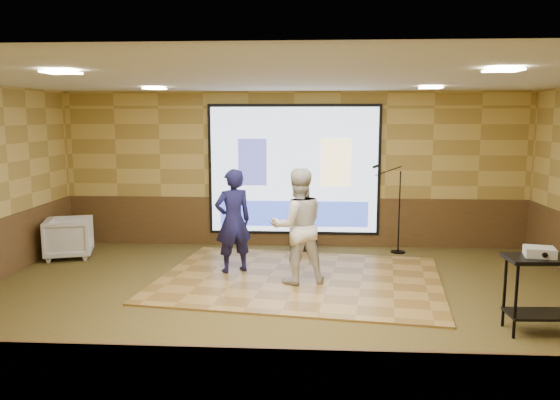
# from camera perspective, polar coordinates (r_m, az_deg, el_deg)

# --- Properties ---
(ground) EXTENTS (9.00, 9.00, 0.00)m
(ground) POSITION_cam_1_polar(r_m,az_deg,el_deg) (7.48, 0.47, -10.99)
(ground) COLOR #323819
(ground) RESTS_ON ground
(room_shell) EXTENTS (9.04, 7.04, 3.02)m
(room_shell) POSITION_cam_1_polar(r_m,az_deg,el_deg) (7.06, 0.49, 5.23)
(room_shell) COLOR tan
(room_shell) RESTS_ON ground
(wainscot_back) EXTENTS (9.00, 0.04, 0.95)m
(wainscot_back) POSITION_cam_1_polar(r_m,az_deg,el_deg) (10.72, 1.45, -2.29)
(wainscot_back) COLOR #452E17
(wainscot_back) RESTS_ON ground
(projector_screen) EXTENTS (3.32, 0.06, 2.52)m
(projector_screen) POSITION_cam_1_polar(r_m,az_deg,el_deg) (10.53, 1.46, 3.01)
(projector_screen) COLOR black
(projector_screen) RESTS_ON room_shell
(downlight_nw) EXTENTS (0.32, 0.32, 0.02)m
(downlight_nw) POSITION_cam_1_polar(r_m,az_deg,el_deg) (9.21, -12.97, 11.29)
(downlight_nw) COLOR #FCECBD
(downlight_nw) RESTS_ON room_shell
(downlight_ne) EXTENTS (0.32, 0.32, 0.02)m
(downlight_ne) POSITION_cam_1_polar(r_m,az_deg,el_deg) (9.03, 15.48, 11.25)
(downlight_ne) COLOR #FCECBD
(downlight_ne) RESTS_ON room_shell
(downlight_sw) EXTENTS (0.32, 0.32, 0.02)m
(downlight_sw) POSITION_cam_1_polar(r_m,az_deg,el_deg) (6.12, -21.88, 12.28)
(downlight_sw) COLOR #FCECBD
(downlight_sw) RESTS_ON room_shell
(downlight_se) EXTENTS (0.32, 0.32, 0.02)m
(downlight_se) POSITION_cam_1_polar(r_m,az_deg,el_deg) (5.85, 22.29, 12.45)
(downlight_se) COLOR #FCECBD
(downlight_se) RESTS_ON room_shell
(dance_floor) EXTENTS (4.70, 3.82, 0.03)m
(dance_floor) POSITION_cam_1_polar(r_m,az_deg,el_deg) (8.61, 2.06, -8.21)
(dance_floor) COLOR olive
(dance_floor) RESTS_ON ground
(player_left) EXTENTS (0.73, 0.64, 1.67)m
(player_left) POSITION_cam_1_polar(r_m,az_deg,el_deg) (8.78, -4.93, -2.19)
(player_left) COLOR #151440
(player_left) RESTS_ON dance_floor
(player_right) EXTENTS (0.99, 0.86, 1.74)m
(player_right) POSITION_cam_1_polar(r_m,az_deg,el_deg) (8.17, 1.88, -2.74)
(player_right) COLOR silver
(player_right) RESTS_ON dance_floor
(av_table) EXTENTS (0.87, 0.46, 0.92)m
(av_table) POSITION_cam_1_polar(r_m,az_deg,el_deg) (7.10, 25.82, -7.60)
(av_table) COLOR black
(av_table) RESTS_ON ground
(projector) EXTENTS (0.38, 0.33, 0.11)m
(projector) POSITION_cam_1_polar(r_m,az_deg,el_deg) (7.01, 25.49, -4.91)
(projector) COLOR silver
(projector) RESTS_ON av_table
(mic_stand) EXTENTS (0.65, 0.27, 1.66)m
(mic_stand) POSITION_cam_1_polar(r_m,az_deg,el_deg) (10.38, 11.99, -2.74)
(mic_stand) COLOR black
(mic_stand) RESTS_ON ground
(banquet_chair) EXTENTS (0.99, 0.98, 0.73)m
(banquet_chair) POSITION_cam_1_polar(r_m,az_deg,el_deg) (10.53, -21.16, -3.70)
(banquet_chair) COLOR gray
(banquet_chair) RESTS_ON ground
(duffel_bag) EXTENTS (0.50, 0.35, 0.30)m
(duffel_bag) POSITION_cam_1_polar(r_m,az_deg,el_deg) (10.33, 2.52, -4.55)
(duffel_bag) COLOR black
(duffel_bag) RESTS_ON ground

